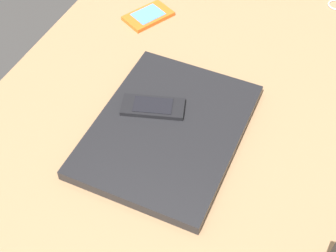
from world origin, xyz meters
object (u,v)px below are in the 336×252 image
Objects in this scene: key_ring at (336,5)px; cell_phone_on_desk at (148,16)px; laptop_closed at (168,130)px; cell_phone_on_laptop at (153,107)px.

cell_phone_on_desk is at bearing 119.87° from key_ring.
laptop_closed is at bearing 158.44° from key_ring.
laptop_closed is at bearing -123.34° from cell_phone_on_laptop.
cell_phone_on_laptop is at bearing 56.95° from laptop_closed.
cell_phone_on_desk reaches higher than key_ring.
key_ring is (21.41, -37.29, -0.29)cm from cell_phone_on_desk.
cell_phone_on_desk is at bearing 31.70° from laptop_closed.
laptop_closed is 5.16cm from cell_phone_on_laptop.
laptop_closed is 33.59cm from cell_phone_on_desk.
cell_phone_on_laptop is 53.10cm from key_ring.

